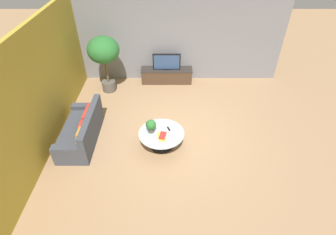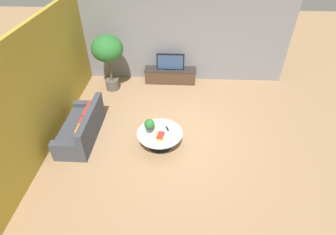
{
  "view_description": "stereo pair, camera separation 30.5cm",
  "coord_description": "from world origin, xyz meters",
  "views": [
    {
      "loc": [
        -0.2,
        -5.34,
        4.85
      ],
      "look_at": [
        -0.19,
        0.13,
        0.55
      ],
      "focal_mm": 28.0,
      "sensor_mm": 36.0,
      "label": 1
    },
    {
      "loc": [
        0.1,
        -5.33,
        4.85
      ],
      "look_at": [
        -0.19,
        0.13,
        0.55
      ],
      "focal_mm": 28.0,
      "sensor_mm": 36.0,
      "label": 2
    }
  ],
  "objects": [
    {
      "name": "potted_palm_tall",
      "position": [
        -2.22,
        2.37,
        1.36
      ],
      "size": [
        1.0,
        1.0,
        1.89
      ],
      "color": "#514C47",
      "rests_on": "ground"
    },
    {
      "name": "remote_black",
      "position": [
        -0.19,
        -0.19,
        0.43
      ],
      "size": [
        0.1,
        0.16,
        0.02
      ],
      "primitive_type": "cube",
      "rotation": [
        0.0,
        0.0,
        0.39
      ],
      "color": "black",
      "rests_on": "coffee_table"
    },
    {
      "name": "potted_plant_tabletop",
      "position": [
        -0.63,
        -0.29,
        0.62
      ],
      "size": [
        0.26,
        0.26,
        0.36
      ],
      "color": "#514C47",
      "rests_on": "coffee_table"
    },
    {
      "name": "couch_by_wall",
      "position": [
        -2.48,
        -0.12,
        0.29
      ],
      "size": [
        0.84,
        1.9,
        0.84
      ],
      "rotation": [
        0.0,
        0.0,
        -1.57
      ],
      "color": "#3D424C",
      "rests_on": "ground"
    },
    {
      "name": "media_console",
      "position": [
        -0.25,
        2.94,
        0.26
      ],
      "size": [
        1.8,
        0.5,
        0.5
      ],
      "color": "#473323",
      "rests_on": "ground"
    },
    {
      "name": "back_wall_stone",
      "position": [
        0.0,
        3.26,
        1.5
      ],
      "size": [
        7.4,
        0.12,
        3.0
      ],
      "primitive_type": "cube",
      "color": "slate",
      "rests_on": "ground"
    },
    {
      "name": "ground_plane",
      "position": [
        0.0,
        0.0,
        0.0
      ],
      "size": [
        24.0,
        24.0,
        0.0
      ],
      "primitive_type": "plane",
      "color": "#9E7A56"
    },
    {
      "name": "television",
      "position": [
        -0.25,
        2.94,
        0.78
      ],
      "size": [
        0.96,
        0.13,
        0.57
      ],
      "color": "black",
      "rests_on": "media_console"
    },
    {
      "name": "book_stack",
      "position": [
        -0.35,
        -0.51,
        0.45
      ],
      "size": [
        0.24,
        0.33,
        0.07
      ],
      "color": "gold",
      "rests_on": "coffee_table"
    },
    {
      "name": "side_wall_left",
      "position": [
        -3.26,
        0.2,
        1.5
      ],
      "size": [
        0.12,
        7.4,
        3.0
      ],
      "primitive_type": "cube",
      "color": "gold",
      "rests_on": "ground"
    },
    {
      "name": "coffee_table",
      "position": [
        -0.37,
        -0.35,
        0.3
      ],
      "size": [
        1.17,
        1.17,
        0.42
      ],
      "color": "black",
      "rests_on": "ground"
    }
  ]
}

